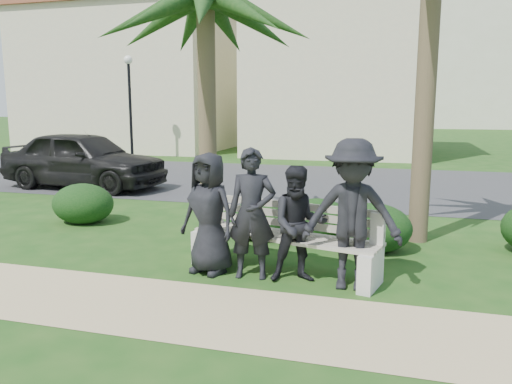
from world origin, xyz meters
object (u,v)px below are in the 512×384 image
man_b (252,214)px  car_a (84,159)px  man_c (299,224)px  man_a (209,213)px  street_lamp (130,89)px  man_d (352,215)px  park_bench (283,243)px

man_b → car_a: man_b is taller
man_c → man_a: bearing=160.3°
street_lamp → man_c: (9.57, -12.53, -2.18)m
man_b → man_c: (0.62, 0.02, -0.11)m
car_a → man_c: bearing=-124.2°
man_b → man_c: 0.63m
street_lamp → man_c: 15.92m
man_b → man_c: bearing=-6.7°
man_d → man_a: bearing=173.7°
park_bench → man_b: size_ratio=1.59×
man_d → car_a: man_d is taller
street_lamp → car_a: bearing=-70.6°
man_b → street_lamp: bearing=116.9°
car_a → man_b: bearing=-126.8°
man_b → car_a: size_ratio=0.37×
park_bench → man_c: (0.27, -0.30, 0.34)m
park_bench → car_a: size_ratio=0.59×
street_lamp → man_b: 15.55m
man_a → car_a: man_a is taller
man_c → man_d: man_d is taller
man_a → park_bench: bearing=31.6°
street_lamp → man_b: size_ratio=2.47×
park_bench → man_b: man_b is taller
street_lamp → man_b: street_lamp is taller
man_b → man_d: man_d is taller
man_b → man_d: bearing=-10.8°
street_lamp → park_bench: size_ratio=1.55×
man_a → man_b: size_ratio=0.95×
man_b → park_bench: bearing=33.9°
man_a → man_c: (1.24, -0.02, -0.07)m
man_a → man_d: bearing=12.7°
man_a → man_c: 1.24m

